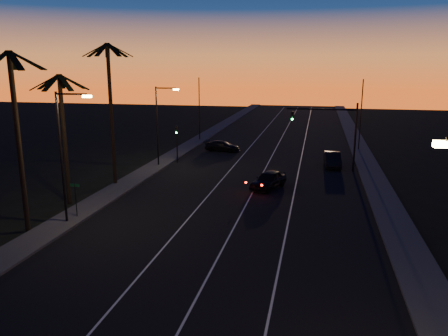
% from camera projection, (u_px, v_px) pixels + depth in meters
% --- Properties ---
extents(road, '(20.00, 170.00, 0.01)m').
position_uv_depth(road, '(247.00, 192.00, 37.51)').
color(road, black).
rests_on(road, ground).
extents(sidewalk_left, '(2.40, 170.00, 0.16)m').
position_uv_depth(sidewalk_left, '(126.00, 184.00, 39.78)').
color(sidewalk_left, '#353533').
rests_on(sidewalk_left, ground).
extents(sidewalk_right, '(2.40, 170.00, 0.16)m').
position_uv_depth(sidewalk_right, '(384.00, 200.00, 35.21)').
color(sidewalk_right, '#353533').
rests_on(sidewalk_right, ground).
extents(lane_stripe_left, '(0.12, 160.00, 0.01)m').
position_uv_depth(lane_stripe_left, '(213.00, 190.00, 38.12)').
color(lane_stripe_left, silver).
rests_on(lane_stripe_left, road).
extents(lane_stripe_mid, '(0.12, 160.00, 0.01)m').
position_uv_depth(lane_stripe_mid, '(253.00, 193.00, 37.41)').
color(lane_stripe_mid, silver).
rests_on(lane_stripe_mid, road).
extents(lane_stripe_right, '(0.12, 160.00, 0.01)m').
position_uv_depth(lane_stripe_right, '(294.00, 195.00, 36.69)').
color(lane_stripe_right, silver).
rests_on(lane_stripe_right, road).
extents(palm_near, '(4.25, 4.16, 11.53)m').
position_uv_depth(palm_near, '(17.00, 124.00, 27.05)').
color(palm_near, black).
rests_on(palm_near, ground).
extents(palm_mid, '(4.25, 4.16, 10.03)m').
position_uv_depth(palm_mid, '(63.00, 125.00, 33.07)').
color(palm_mid, black).
rests_on(palm_mid, ground).
extents(palm_far, '(4.25, 4.16, 12.53)m').
position_uv_depth(palm_far, '(111.00, 101.00, 38.26)').
color(palm_far, black).
rests_on(palm_far, ground).
extents(streetlight_left_near, '(2.55, 0.26, 9.00)m').
position_uv_depth(streetlight_left_near, '(65.00, 148.00, 28.96)').
color(streetlight_left_near, black).
rests_on(streetlight_left_near, ground).
extents(streetlight_left_far, '(2.55, 0.26, 8.50)m').
position_uv_depth(streetlight_left_far, '(160.00, 120.00, 46.15)').
color(streetlight_left_far, black).
rests_on(streetlight_left_far, ground).
extents(street_sign, '(0.70, 0.06, 2.60)m').
position_uv_depth(street_sign, '(76.00, 196.00, 30.77)').
color(street_sign, black).
rests_on(street_sign, ground).
extents(signal_mast, '(7.10, 0.41, 7.00)m').
position_uv_depth(signal_mast, '(332.00, 124.00, 44.47)').
color(signal_mast, black).
rests_on(signal_mast, ground).
extents(signal_post, '(0.28, 0.37, 4.20)m').
position_uv_depth(signal_post, '(177.00, 137.00, 48.29)').
color(signal_post, black).
rests_on(signal_post, ground).
extents(far_pole_left, '(0.14, 0.14, 9.00)m').
position_uv_depth(far_pole_left, '(199.00, 109.00, 62.52)').
color(far_pole_left, black).
rests_on(far_pole_left, ground).
extents(far_pole_right, '(0.14, 0.14, 9.00)m').
position_uv_depth(far_pole_right, '(361.00, 115.00, 55.17)').
color(far_pole_right, black).
rests_on(far_pole_right, ground).
extents(lead_car, '(3.40, 5.27, 1.53)m').
position_uv_depth(lead_car, '(268.00, 180.00, 38.60)').
color(lead_car, black).
rests_on(lead_car, road).
extents(right_car, '(1.87, 4.74, 1.53)m').
position_uv_depth(right_car, '(332.00, 160.00, 46.90)').
color(right_car, black).
rests_on(right_car, road).
extents(cross_car, '(4.67, 2.36, 1.30)m').
position_uv_depth(cross_car, '(222.00, 146.00, 55.39)').
color(cross_car, black).
rests_on(cross_car, road).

